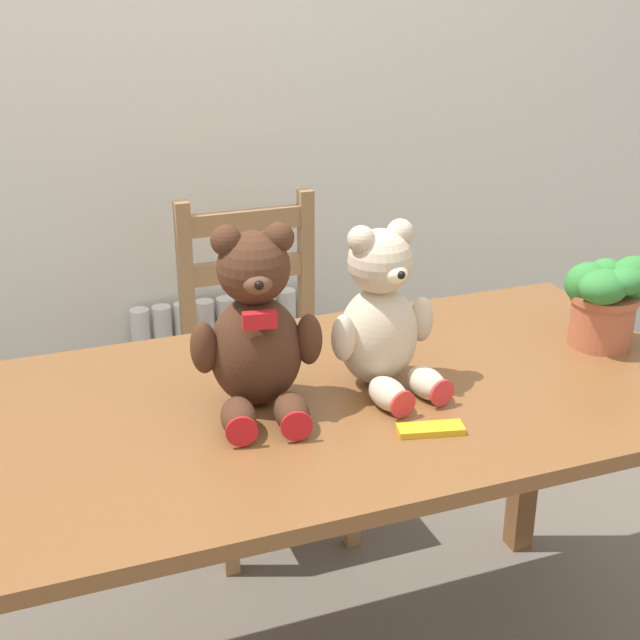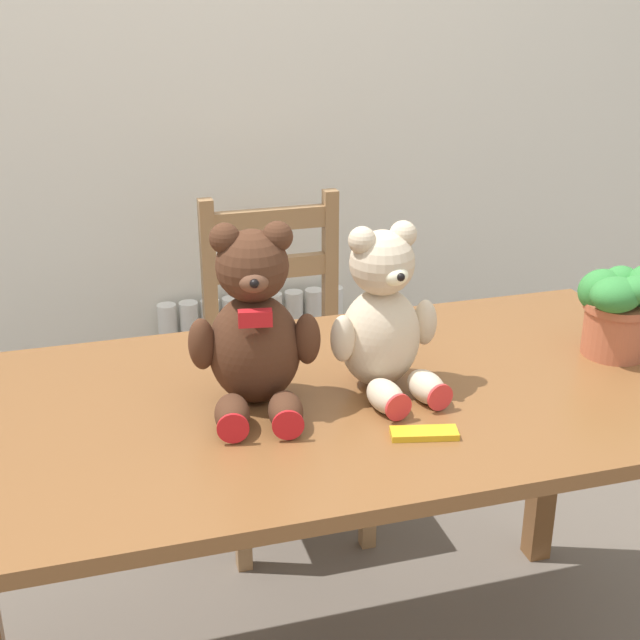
# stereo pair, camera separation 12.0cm
# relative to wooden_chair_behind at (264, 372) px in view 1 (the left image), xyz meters

# --- Properties ---
(wall_back) EXTENTS (8.00, 0.04, 2.60)m
(wall_back) POSITION_rel_wooden_chair_behind_xyz_m (-0.10, 0.45, 0.83)
(wall_back) COLOR silver
(wall_back) RESTS_ON ground_plane
(radiator) EXTENTS (0.61, 0.10, 0.55)m
(radiator) POSITION_rel_wooden_chair_behind_xyz_m (-0.01, 0.38, -0.22)
(radiator) COLOR white
(radiator) RESTS_ON ground_plane
(dining_table) EXTENTS (1.54, 0.77, 0.77)m
(dining_table) POSITION_rel_wooden_chair_behind_xyz_m (-0.10, -0.75, 0.20)
(dining_table) COLOR brown
(dining_table) RESTS_ON ground_plane
(wooden_chair_behind) EXTENTS (0.40, 0.41, 0.94)m
(wooden_chair_behind) POSITION_rel_wooden_chair_behind_xyz_m (0.00, 0.00, 0.00)
(wooden_chair_behind) COLOR #997047
(wooden_chair_behind) RESTS_ON ground_plane
(teddy_bear_left) EXTENTS (0.25, 0.26, 0.35)m
(teddy_bear_left) POSITION_rel_wooden_chair_behind_xyz_m (-0.23, -0.74, 0.46)
(teddy_bear_left) COLOR #472819
(teddy_bear_left) RESTS_ON dining_table
(teddy_bear_right) EXTENTS (0.23, 0.25, 0.33)m
(teddy_bear_right) POSITION_rel_wooden_chair_behind_xyz_m (0.02, -0.74, 0.45)
(teddy_bear_right) COLOR beige
(teddy_bear_right) RESTS_ON dining_table
(potted_plant) EXTENTS (0.20, 0.16, 0.20)m
(potted_plant) POSITION_rel_wooden_chair_behind_xyz_m (0.55, -0.74, 0.42)
(potted_plant) COLOR #B25B3D
(potted_plant) RESTS_ON dining_table
(chocolate_bar) EXTENTS (0.13, 0.07, 0.01)m
(chocolate_bar) POSITION_rel_wooden_chair_behind_xyz_m (0.02, -0.94, 0.31)
(chocolate_bar) COLOR gold
(chocolate_bar) RESTS_ON dining_table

